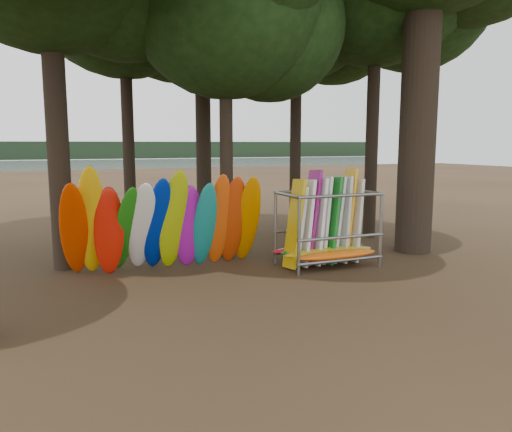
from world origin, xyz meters
name	(u,v)px	position (x,y,z in m)	size (l,w,h in m)	color
ground	(297,272)	(0.00, 0.00, 0.00)	(120.00, 120.00, 0.00)	#47331E
lake	(98,169)	(0.00, 60.00, 0.00)	(160.00, 160.00, 0.00)	gray
far_shore	(78,150)	(0.00, 110.00, 2.00)	(160.00, 4.00, 4.00)	black
kayak_row	(164,225)	(-3.34, 1.48, 1.31)	(5.58, 2.08, 3.12)	#E23200
storage_rack	(327,230)	(1.18, 0.45, 1.02)	(3.05, 1.57, 2.80)	gray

